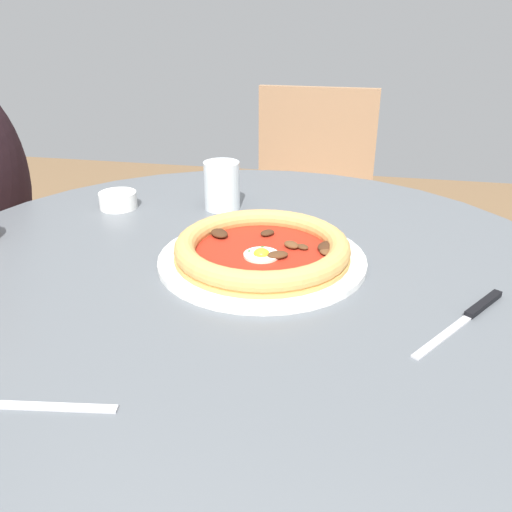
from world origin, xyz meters
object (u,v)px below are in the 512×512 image
at_px(steak_knife, 472,313).
at_px(fork_utensil, 34,406).
at_px(cafe_chair_spare_far, 311,194).
at_px(ramekin_capers, 118,199).
at_px(water_glass, 222,189).
at_px(dining_table, 241,345).
at_px(pizza_on_plate, 262,251).

relative_size(steak_knife, fork_utensil, 1.08).
relative_size(steak_knife, cafe_chair_spare_far, 0.21).
bearing_deg(fork_utensil, ramekin_capers, 16.39).
xyz_separation_m(water_glass, cafe_chair_spare_far, (0.73, -0.10, -0.24)).
relative_size(water_glass, fork_utensil, 0.56).
bearing_deg(dining_table, pizza_on_plate, -54.19).
height_order(fork_utensil, cafe_chair_spare_far, cafe_chair_spare_far).
xyz_separation_m(pizza_on_plate, water_glass, (0.22, 0.12, 0.02)).
relative_size(dining_table, cafe_chair_spare_far, 1.25).
bearing_deg(steak_knife, cafe_chair_spare_far, 16.31).
height_order(pizza_on_plate, ramekin_capers, pizza_on_plate).
height_order(steak_knife, cafe_chair_spare_far, cafe_chair_spare_far).
relative_size(pizza_on_plate, fork_utensil, 1.93).
bearing_deg(ramekin_capers, dining_table, -125.48).
xyz_separation_m(dining_table, pizza_on_plate, (0.02, -0.03, 0.16)).
bearing_deg(fork_utensil, water_glass, -3.53).
distance_m(pizza_on_plate, cafe_chair_spare_far, 0.98).
distance_m(dining_table, steak_knife, 0.36).
bearing_deg(water_glass, fork_utensil, 176.47).
bearing_deg(ramekin_capers, pizza_on_plate, -120.10).
distance_m(dining_table, pizza_on_plate, 0.16).
distance_m(pizza_on_plate, fork_utensil, 0.40).
xyz_separation_m(dining_table, water_glass, (0.24, 0.09, 0.18)).
height_order(dining_table, steak_knife, steak_knife).
bearing_deg(cafe_chair_spare_far, fork_utensil, 174.08).
xyz_separation_m(ramekin_capers, cafe_chair_spare_far, (0.77, -0.30, -0.22)).
bearing_deg(fork_utensil, dining_table, -20.33).
relative_size(dining_table, ramekin_capers, 14.69).
distance_m(dining_table, fork_utensil, 0.39).
xyz_separation_m(water_glass, ramekin_capers, (-0.04, 0.20, -0.02)).
bearing_deg(cafe_chair_spare_far, steak_knife, -163.69).
distance_m(steak_knife, fork_utensil, 0.52).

